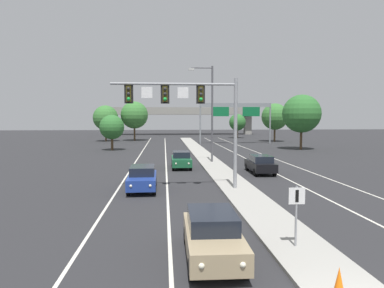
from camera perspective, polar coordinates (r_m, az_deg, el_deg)
name	(u,v)px	position (r m, az deg, el deg)	size (l,w,h in m)	color
median_island	(230,181)	(26.11, 6.30, -6.10)	(2.40, 110.00, 0.15)	#9E9B93
lane_stripe_oncoming_center	(166,169)	(32.57, -4.23, -4.13)	(0.14, 100.00, 0.01)	silver
lane_stripe_receding_center	(265,168)	(33.95, 11.88, -3.87)	(0.14, 100.00, 0.01)	silver
edge_stripe_left	(131,170)	(32.72, -10.04, -4.15)	(0.14, 100.00, 0.01)	silver
edge_stripe_right	(299,168)	(35.03, 17.07, -3.72)	(0.14, 100.00, 0.01)	silver
overhead_signal_mast	(192,106)	(22.56, -0.06, 6.19)	(8.17, 0.44, 7.20)	gray
median_sign_post	(296,207)	(13.23, 16.75, -9.89)	(0.60, 0.10, 2.20)	gray
street_lamp_median	(210,108)	(36.59, 2.98, 5.90)	(2.58, 0.28, 10.00)	#4C4C51
car_oncoming_tan	(212,235)	(12.24, 3.36, -14.62)	(1.88, 4.50, 1.58)	tan
car_oncoming_blue	(142,178)	(23.35, -8.14, -5.51)	(1.86, 4.49, 1.58)	navy
car_oncoming_green	(181,159)	(33.19, -1.77, -2.54)	(1.84, 4.48, 1.58)	#195633
car_receding_black	(260,164)	(30.55, 11.15, -3.22)	(1.87, 4.49, 1.58)	black
traffic_cone_median_nose	(339,281)	(10.55, 22.97, -20.00)	(0.36, 0.36, 0.74)	black
highway_sign_gantry	(236,110)	(64.34, 7.17, 5.52)	(13.28, 0.42, 7.50)	gray
overpass_bridge	(181,114)	(98.87, -1.78, 4.91)	(42.40, 6.40, 7.65)	gray
tree_far_right_a	(275,117)	(71.45, 13.43, 4.38)	(5.29, 5.29, 7.65)	#4C3823
tree_far_right_b	(237,122)	(82.82, 7.46, 3.55)	(3.92, 3.92, 5.68)	#4C3823
tree_far_left_b	(112,127)	(52.31, -13.01, 2.71)	(3.61, 3.61, 5.23)	#4C3823
tree_far_left_a	(134,115)	(73.33, -9.44, 4.70)	(5.65, 5.65, 8.17)	#4C3823
tree_far_right_c	(302,114)	(54.68, 17.53, 4.76)	(5.70, 5.70, 8.25)	#4C3823
tree_far_left_c	(106,118)	(72.42, -13.99, 4.18)	(5.03, 5.03, 7.27)	#4C3823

